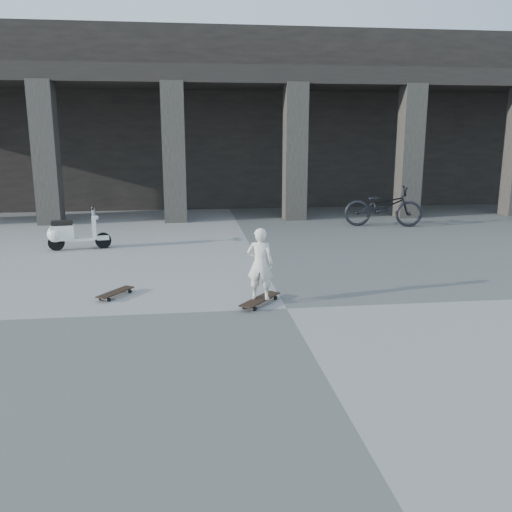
{
  "coord_description": "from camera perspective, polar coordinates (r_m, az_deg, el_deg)",
  "views": [
    {
      "loc": [
        -1.43,
        -7.63,
        2.58
      ],
      "look_at": [
        -0.37,
        0.75,
        0.65
      ],
      "focal_mm": 38.0,
      "sensor_mm": 36.0,
      "label": 1
    }
  ],
  "objects": [
    {
      "name": "longboard",
      "position": [
        8.34,
        0.43,
        -4.64
      ],
      "size": [
        0.73,
        0.84,
        0.09
      ],
      "rotation": [
        0.0,
        0.0,
        0.9
      ],
      "color": "black",
      "rests_on": "ground"
    },
    {
      "name": "colonnade",
      "position": [
        21.45,
        -3.5,
        14.04
      ],
      "size": [
        28.0,
        8.82,
        6.0
      ],
      "color": "black",
      "rests_on": "ground"
    },
    {
      "name": "ground",
      "position": [
        8.18,
        3.25,
        -5.54
      ],
      "size": [
        90.0,
        90.0,
        0.0
      ],
      "primitive_type": "plane",
      "color": "#535350",
      "rests_on": "ground"
    },
    {
      "name": "bicycle",
      "position": [
        15.63,
        13.25,
        5.11
      ],
      "size": [
        2.26,
        1.2,
        1.13
      ],
      "primitive_type": "imported",
      "rotation": [
        0.0,
        0.0,
        1.35
      ],
      "color": "black",
      "rests_on": "ground"
    },
    {
      "name": "child",
      "position": [
        8.19,
        0.44,
        -0.82
      ],
      "size": [
        0.46,
        0.37,
        1.1
      ],
      "primitive_type": "imported",
      "rotation": [
        0.0,
        0.0,
        2.84
      ],
      "color": "silver",
      "rests_on": "longboard"
    },
    {
      "name": "skateboard_spare",
      "position": [
        9.01,
        -14.57,
        -3.76
      ],
      "size": [
        0.56,
        0.71,
        0.09
      ],
      "rotation": [
        0.0,
        0.0,
        0.99
      ],
      "color": "black",
      "rests_on": "ground"
    },
    {
      "name": "scooter",
      "position": [
        12.83,
        -19.16,
        2.28
      ],
      "size": [
        1.37,
        0.52,
        0.96
      ],
      "rotation": [
        0.0,
        0.0,
        0.13
      ],
      "color": "black",
      "rests_on": "ground"
    }
  ]
}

